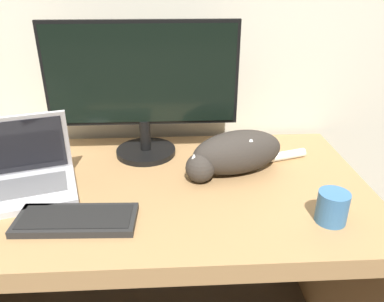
{
  "coord_description": "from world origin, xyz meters",
  "views": [
    {
      "loc": [
        0.14,
        -0.67,
        1.32
      ],
      "look_at": [
        0.19,
        0.35,
        0.84
      ],
      "focal_mm": 35.0,
      "sensor_mm": 36.0,
      "label": 1
    }
  ],
  "objects_px": {
    "monitor": "(142,86)",
    "external_keyboard": "(76,220)",
    "laptop": "(24,177)",
    "coffee_mug": "(332,207)",
    "cat": "(235,153)"
  },
  "relations": [
    {
      "from": "monitor",
      "to": "external_keyboard",
      "type": "height_order",
      "value": "monitor"
    },
    {
      "from": "monitor",
      "to": "cat",
      "type": "height_order",
      "value": "monitor"
    },
    {
      "from": "laptop",
      "to": "cat",
      "type": "xyz_separation_m",
      "value": [
        0.68,
        0.09,
        0.03
      ]
    },
    {
      "from": "cat",
      "to": "coffee_mug",
      "type": "distance_m",
      "value": 0.37
    },
    {
      "from": "laptop",
      "to": "cat",
      "type": "height_order",
      "value": "laptop"
    },
    {
      "from": "monitor",
      "to": "cat",
      "type": "distance_m",
      "value": 0.4
    },
    {
      "from": "monitor",
      "to": "external_keyboard",
      "type": "relative_size",
      "value": 2.05
    },
    {
      "from": "laptop",
      "to": "coffee_mug",
      "type": "relative_size",
      "value": 3.91
    },
    {
      "from": "external_keyboard",
      "to": "coffee_mug",
      "type": "xyz_separation_m",
      "value": [
        0.7,
        -0.03,
        0.03
      ]
    },
    {
      "from": "cat",
      "to": "coffee_mug",
      "type": "height_order",
      "value": "cat"
    },
    {
      "from": "cat",
      "to": "laptop",
      "type": "bearing_deg",
      "value": 170.57
    },
    {
      "from": "external_keyboard",
      "to": "coffee_mug",
      "type": "distance_m",
      "value": 0.7
    },
    {
      "from": "monitor",
      "to": "cat",
      "type": "relative_size",
      "value": 1.49
    },
    {
      "from": "monitor",
      "to": "cat",
      "type": "bearing_deg",
      "value": -28.09
    },
    {
      "from": "laptop",
      "to": "coffee_mug",
      "type": "height_order",
      "value": "laptop"
    }
  ]
}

